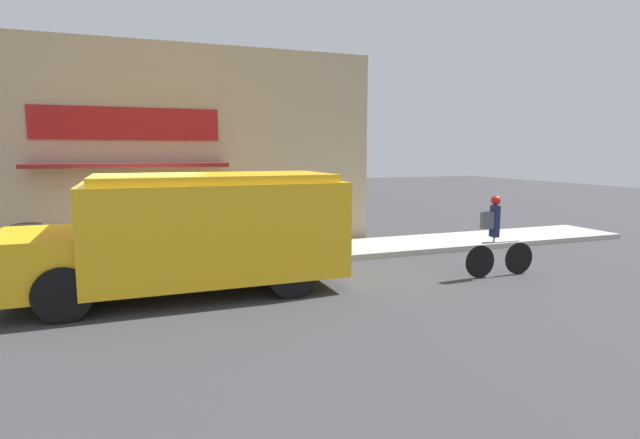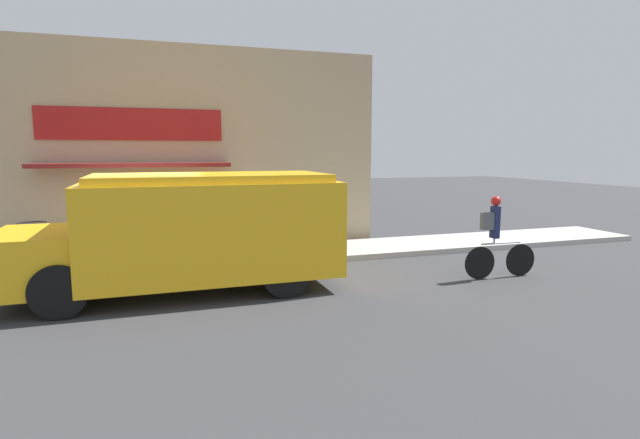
{
  "view_description": "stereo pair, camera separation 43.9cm",
  "coord_description": "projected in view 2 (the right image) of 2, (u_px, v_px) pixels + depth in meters",
  "views": [
    {
      "loc": [
        -0.07,
        -11.03,
        2.68
      ],
      "look_at": [
        3.97,
        -0.2,
        1.1
      ],
      "focal_mm": 28.0,
      "sensor_mm": 36.0,
      "label": 1
    },
    {
      "loc": [
        0.35,
        -11.18,
        2.68
      ],
      "look_at": [
        3.97,
        -0.2,
        1.1
      ],
      "focal_mm": 28.0,
      "sensor_mm": 36.0,
      "label": 2
    }
  ],
  "objects": [
    {
      "name": "ground_plane",
      "position": [
        143.0,
        276.0,
        10.77
      ],
      "size": [
        70.0,
        70.0,
        0.0
      ],
      "primitive_type": "plane",
      "color": "#38383A"
    },
    {
      "name": "sidewalk",
      "position": [
        144.0,
        263.0,
        11.74
      ],
      "size": [
        28.0,
        2.09,
        0.14
      ],
      "color": "#ADAAA3",
      "rests_on": "ground_plane"
    },
    {
      "name": "storefront",
      "position": [
        139.0,
        150.0,
        12.73
      ],
      "size": [
        12.84,
        1.11,
        5.42
      ],
      "color": "tan",
      "rests_on": "ground_plane"
    },
    {
      "name": "school_bus",
      "position": [
        192.0,
        230.0,
        9.51
      ],
      "size": [
        6.1,
        2.74,
        2.26
      ],
      "rotation": [
        0.0,
        0.0,
        0.01
      ],
      "color": "yellow",
      "rests_on": "ground_plane"
    },
    {
      "name": "cyclist",
      "position": [
        497.0,
        240.0,
        10.54
      ],
      "size": [
        1.71,
        0.21,
        1.76
      ],
      "rotation": [
        0.0,
        0.0,
        -0.03
      ],
      "color": "black",
      "rests_on": "ground_plane"
    },
    {
      "name": "trash_bin",
      "position": [
        33.0,
        244.0,
        11.16
      ],
      "size": [
        0.61,
        0.61,
        0.96
      ],
      "color": "slate",
      "rests_on": "sidewalk"
    }
  ]
}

